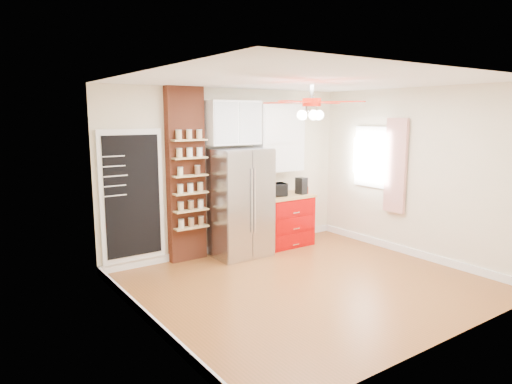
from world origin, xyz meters
TOP-DOWN VIEW (x-y plane):
  - floor at (0.00, 0.00)m, footprint 4.50×4.50m
  - ceiling at (0.00, 0.00)m, footprint 4.50×4.50m
  - wall_back at (0.00, 2.00)m, footprint 4.50×0.02m
  - wall_front at (0.00, -2.00)m, footprint 4.50×0.02m
  - wall_left at (-2.25, 0.00)m, footprint 0.02×4.00m
  - wall_right at (2.25, 0.00)m, footprint 0.02×4.00m
  - chalkboard at (-1.70, 1.96)m, footprint 0.95×0.05m
  - brick_pillar at (-0.85, 1.92)m, footprint 0.60×0.16m
  - fridge at (-0.05, 1.63)m, footprint 0.90×0.70m
  - upper_glass_cabinet at (-0.05, 1.82)m, footprint 0.90×0.35m
  - red_cabinet at (0.92, 1.68)m, footprint 0.94×0.64m
  - upper_shelf_unit at (0.92, 1.85)m, footprint 0.90×0.30m
  - window at (2.23, 0.90)m, footprint 0.04×0.75m
  - curtain at (2.18, 0.35)m, footprint 0.06×0.40m
  - ceiling_fan at (0.00, 0.00)m, footprint 1.40×1.40m
  - toaster_oven at (0.68, 1.68)m, footprint 0.46×0.37m
  - coffee_maker at (1.21, 1.58)m, footprint 0.16×0.19m
  - canister_left at (1.29, 1.56)m, footprint 0.14×0.14m
  - canister_right at (1.28, 1.66)m, footprint 0.13×0.13m
  - pantry_jar_oats at (-1.02, 1.75)m, footprint 0.10×0.10m
  - pantry_jar_beans at (-0.73, 1.76)m, footprint 0.11×0.11m

SIDE VIEW (x-z plane):
  - floor at x=0.00m, z-range 0.00..0.00m
  - red_cabinet at x=0.92m, z-range 0.00..0.90m
  - fridge at x=-0.05m, z-range 0.00..1.75m
  - canister_left at x=1.29m, z-range 0.90..1.03m
  - canister_right at x=1.28m, z-range 0.90..1.04m
  - toaster_oven at x=0.68m, z-range 0.90..1.12m
  - coffee_maker at x=1.21m, z-range 0.90..1.19m
  - chalkboard at x=-1.70m, z-range 0.12..2.08m
  - wall_back at x=0.00m, z-range 0.00..2.70m
  - wall_front at x=0.00m, z-range 0.00..2.70m
  - wall_left at x=-2.25m, z-range 0.00..2.70m
  - wall_right at x=2.25m, z-range 0.00..2.70m
  - brick_pillar at x=-0.85m, z-range 0.00..2.70m
  - pantry_jar_oats at x=-1.02m, z-range 1.37..1.49m
  - pantry_jar_beans at x=-0.73m, z-range 1.37..1.50m
  - curtain at x=2.18m, z-range 0.67..2.23m
  - window at x=2.23m, z-range 1.02..2.08m
  - upper_shelf_unit at x=0.92m, z-range 1.30..2.45m
  - upper_glass_cabinet at x=-0.05m, z-range 1.80..2.50m
  - ceiling_fan at x=0.00m, z-range 2.20..2.65m
  - ceiling at x=0.00m, z-range 2.70..2.70m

